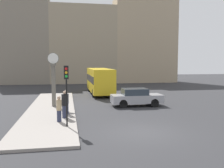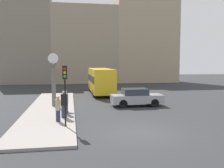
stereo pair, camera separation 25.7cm
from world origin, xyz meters
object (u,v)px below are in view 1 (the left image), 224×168
bus_distant (100,80)px  pedestrian_grey_jacket (66,102)px  street_clock (54,80)px  sedan_car (136,97)px  traffic_light_near (66,83)px  pedestrian_tan_coat (59,109)px  pedestrian_black_jacket (65,105)px

bus_distant → pedestrian_grey_jacket: (-3.91, -11.85, -0.74)m
bus_distant → street_clock: size_ratio=2.00×
sedan_car → traffic_light_near: bearing=-132.1°
pedestrian_tan_coat → street_clock: bearing=96.1°
bus_distant → pedestrian_black_jacket: size_ratio=4.95×
traffic_light_near → street_clock: bearing=98.9°
street_clock → pedestrian_tan_coat: 5.79m
bus_distant → pedestrian_grey_jacket: bus_distant is taller
pedestrian_black_jacket → traffic_light_near: bearing=-86.6°
traffic_light_near → pedestrian_black_jacket: traffic_light_near is taller
street_clock → sedan_car: bearing=-2.5°
pedestrian_grey_jacket → pedestrian_black_jacket: bearing=-93.8°
pedestrian_tan_coat → pedestrian_black_jacket: bearing=72.0°
sedan_car → pedestrian_tan_coat: pedestrian_tan_coat is taller
street_clock → pedestrian_grey_jacket: bearing=-73.2°
pedestrian_grey_jacket → pedestrian_tan_coat: bearing=-100.6°
street_clock → pedestrian_grey_jacket: street_clock is taller
pedestrian_black_jacket → pedestrian_tan_coat: bearing=-108.0°
traffic_light_near → street_clock: size_ratio=0.78×
pedestrian_tan_coat → pedestrian_black_jacket: size_ratio=0.89×
bus_distant → pedestrian_black_jacket: (-3.99, -13.03, -0.69)m
street_clock → bus_distant: bearing=59.8°
sedan_car → pedestrian_black_jacket: (-6.05, -4.24, 0.25)m
sedan_car → street_clock: size_ratio=0.99×
sedan_car → pedestrian_tan_coat: size_ratio=2.76×
sedan_car → bus_distant: size_ratio=0.50×
traffic_light_near → pedestrian_tan_coat: size_ratio=2.17×
sedan_car → street_clock: bearing=177.5°
pedestrian_tan_coat → sedan_car: bearing=39.6°
pedestrian_tan_coat → pedestrian_grey_jacket: size_ratio=0.95×
bus_distant → pedestrian_tan_coat: bus_distant is taller
sedan_car → pedestrian_tan_coat: 8.30m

